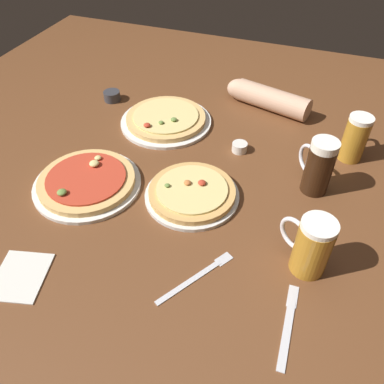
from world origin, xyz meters
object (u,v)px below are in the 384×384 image
(diner_arm, at_px, (265,97))
(beer_mug_dark, at_px, (318,166))
(beer_mug_amber, at_px, (355,138))
(ramekin_butter, at_px, (240,147))
(pizza_plate_side, at_px, (192,193))
(ramekin_sauce, at_px, (112,96))
(beer_mug_pale, at_px, (311,246))
(pizza_plate_far, at_px, (166,119))
(pizza_plate_near, at_px, (87,182))
(fork_left, at_px, (197,276))
(napkin_folded, at_px, (20,276))
(knife_right, at_px, (288,324))

(diner_arm, bearing_deg, beer_mug_dark, -59.74)
(beer_mug_amber, bearing_deg, ramekin_butter, -165.14)
(pizza_plate_side, xyz_separation_m, ramekin_sauce, (-0.50, 0.42, 0.00))
(beer_mug_dark, height_order, ramekin_sauce, beer_mug_dark)
(ramekin_sauce, distance_m, diner_arm, 0.61)
(beer_mug_pale, bearing_deg, ramekin_butter, 124.44)
(beer_mug_pale, xyz_separation_m, ramekin_sauce, (-0.85, 0.56, -0.06))
(beer_mug_dark, bearing_deg, pizza_plate_far, 162.41)
(pizza_plate_near, xyz_separation_m, fork_left, (0.43, -0.20, -0.01))
(ramekin_sauce, bearing_deg, diner_arm, 15.01)
(beer_mug_amber, height_order, ramekin_sauce, beer_mug_amber)
(beer_mug_pale, height_order, napkin_folded, beer_mug_pale)
(ramekin_butter, bearing_deg, diner_arm, 86.95)
(pizza_plate_far, height_order, diner_arm, diner_arm)
(pizza_plate_side, height_order, ramekin_sauce, pizza_plate_side)
(beer_mug_pale, distance_m, ramekin_sauce, 1.02)
(pizza_plate_far, height_order, napkin_folded, pizza_plate_far)
(pizza_plate_near, height_order, napkin_folded, pizza_plate_near)
(ramekin_butter, bearing_deg, pizza_plate_far, 166.57)
(knife_right, bearing_deg, ramekin_sauce, 138.76)
(napkin_folded, height_order, knife_right, napkin_folded)
(beer_mug_dark, xyz_separation_m, diner_arm, (-0.24, 0.42, -0.04))
(pizza_plate_far, bearing_deg, ramekin_butter, -13.43)
(diner_arm, bearing_deg, napkin_folded, -111.69)
(pizza_plate_near, height_order, pizza_plate_far, pizza_plate_near)
(napkin_folded, bearing_deg, beer_mug_pale, 22.58)
(napkin_folded, bearing_deg, beer_mug_dark, 42.07)
(beer_mug_dark, bearing_deg, ramekin_butter, 157.78)
(ramekin_sauce, height_order, knife_right, ramekin_sauce)
(ramekin_butter, bearing_deg, pizza_plate_near, -139.96)
(beer_mug_amber, relative_size, ramekin_sauce, 2.42)
(pizza_plate_far, bearing_deg, napkin_folded, -95.72)
(ramekin_butter, bearing_deg, fork_left, -86.34)
(pizza_plate_near, xyz_separation_m, ramekin_butter, (0.40, 0.33, -0.00))
(beer_mug_amber, height_order, napkin_folded, beer_mug_amber)
(beer_mug_amber, bearing_deg, pizza_plate_near, -150.39)
(ramekin_sauce, xyz_separation_m, knife_right, (0.84, -0.74, -0.02))
(fork_left, relative_size, diner_arm, 0.61)
(ramekin_butter, distance_m, napkin_folded, 0.78)
(pizza_plate_far, relative_size, pizza_plate_side, 1.19)
(beer_mug_pale, bearing_deg, fork_left, -152.91)
(beer_mug_dark, xyz_separation_m, fork_left, (-0.22, -0.43, -0.08))
(pizza_plate_near, distance_m, beer_mug_dark, 0.70)
(pizza_plate_side, relative_size, diner_arm, 0.83)
(beer_mug_amber, xyz_separation_m, ramekin_sauce, (-0.93, 0.06, -0.06))
(beer_mug_amber, relative_size, knife_right, 0.74)
(fork_left, bearing_deg, knife_right, -12.17)
(ramekin_butter, bearing_deg, beer_mug_amber, 14.86)
(beer_mug_dark, distance_m, beer_mug_amber, 0.22)
(pizza_plate_far, xyz_separation_m, fork_left, (0.34, -0.60, -0.01))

